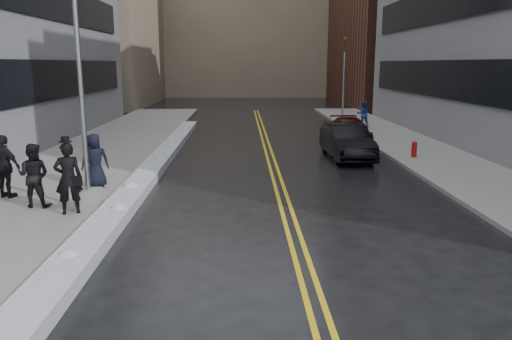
{
  "coord_description": "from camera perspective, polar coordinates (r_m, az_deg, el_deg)",
  "views": [
    {
      "loc": [
        1.17,
        -12.14,
        4.33
      ],
      "look_at": [
        1.57,
        2.0,
        1.3
      ],
      "focal_mm": 35.0,
      "sensor_mm": 36.0,
      "label": 1
    }
  ],
  "objects": [
    {
      "name": "building_west_far",
      "position": [
        58.75,
        -18.87,
        16.03
      ],
      "size": [
        14.0,
        22.0,
        18.0
      ],
      "primitive_type": "cube",
      "color": "gray",
      "rests_on": "ground"
    },
    {
      "name": "pedestrian_c",
      "position": [
        17.86,
        -17.94,
        1.03
      ],
      "size": [
        1.06,
        0.85,
        1.87
      ],
      "primitive_type": "imported",
      "rotation": [
        0.0,
        0.0,
        3.47
      ],
      "color": "black",
      "rests_on": "sidewalk_west"
    },
    {
      "name": "lane_line_left",
      "position": [
        22.59,
        1.4,
        1.05
      ],
      "size": [
        0.12,
        50.0,
        0.01
      ],
      "primitive_type": "cube",
      "color": "gold",
      "rests_on": "ground"
    },
    {
      "name": "sidewalk_west",
      "position": [
        23.58,
        -18.66,
        1.05
      ],
      "size": [
        5.5,
        50.0,
        0.15
      ],
      "primitive_type": "cube",
      "color": "gray",
      "rests_on": "ground"
    },
    {
      "name": "pedestrian_east",
      "position": [
        34.16,
        12.14,
        6.28
      ],
      "size": [
        0.9,
        0.72,
        1.75
      ],
      "primitive_type": "imported",
      "rotation": [
        0.0,
        0.0,
        3.07
      ],
      "color": "navy",
      "rests_on": "sidewalk_east"
    },
    {
      "name": "car_maroon",
      "position": [
        28.56,
        10.67,
        4.51
      ],
      "size": [
        1.92,
        4.6,
        1.33
      ],
      "primitive_type": "imported",
      "rotation": [
        0.0,
        0.0,
        -0.01
      ],
      "color": "#360809",
      "rests_on": "ground"
    },
    {
      "name": "fire_hydrant",
      "position": [
        23.79,
        17.63,
        2.37
      ],
      "size": [
        0.26,
        0.26,
        0.73
      ],
      "color": "maroon",
      "rests_on": "sidewalk_east"
    },
    {
      "name": "pedestrian_fedora",
      "position": [
        14.95,
        -20.67,
        -0.89
      ],
      "size": [
        0.87,
        0.72,
        2.05
      ],
      "primitive_type": "imported",
      "rotation": [
        0.0,
        0.0,
        3.49
      ],
      "color": "black",
      "rests_on": "sidewalk_west"
    },
    {
      "name": "building_far",
      "position": [
        72.45,
        -1.01,
        17.37
      ],
      "size": [
        36.0,
        16.0,
        22.0
      ],
      "primitive_type": "cube",
      "color": "gray",
      "rests_on": "ground"
    },
    {
      "name": "pedestrian_d",
      "position": [
        17.57,
        -26.76,
        0.35
      ],
      "size": [
        1.27,
        0.9,
        2.0
      ],
      "primitive_type": "imported",
      "rotation": [
        0.0,
        0.0,
        2.75
      ],
      "color": "black",
      "rests_on": "sidewalk_west"
    },
    {
      "name": "snow_ridge",
      "position": [
        20.88,
        -11.57,
        0.35
      ],
      "size": [
        0.9,
        30.0,
        0.34
      ],
      "primitive_type": "cube",
      "color": "silver",
      "rests_on": "ground"
    },
    {
      "name": "ground",
      "position": [
        12.94,
        -6.77,
        -7.55
      ],
      "size": [
        160.0,
        160.0,
        0.0
      ],
      "primitive_type": "plane",
      "color": "black",
      "rests_on": "ground"
    },
    {
      "name": "lane_line_right",
      "position": [
        22.61,
        2.16,
        1.05
      ],
      "size": [
        0.12,
        50.0,
        0.01
      ],
      "primitive_type": "cube",
      "color": "gold",
      "rests_on": "ground"
    },
    {
      "name": "pedestrian_b",
      "position": [
        16.08,
        -24.06,
        -0.56
      ],
      "size": [
        0.97,
        0.78,
        1.9
      ],
      "primitive_type": "imported",
      "rotation": [
        0.0,
        0.0,
        3.08
      ],
      "color": "black",
      "rests_on": "sidewalk_west"
    },
    {
      "name": "traffic_signal",
      "position": [
        36.89,
        10.0,
        10.47
      ],
      "size": [
        0.16,
        0.2,
        6.0
      ],
      "color": "gray",
      "rests_on": "sidewalk_east"
    },
    {
      "name": "lamppost",
      "position": [
        14.94,
        -19.08,
        4.52
      ],
      "size": [
        0.65,
        0.65,
        7.62
      ],
      "color": "gray",
      "rests_on": "sidewalk_west"
    },
    {
      "name": "sidewalk_east",
      "position": [
        24.21,
        19.8,
        1.25
      ],
      "size": [
        4.0,
        50.0,
        0.15
      ],
      "primitive_type": "cube",
      "color": "gray",
      "rests_on": "ground"
    },
    {
      "name": "car_black",
      "position": [
        23.43,
        10.34,
        3.23
      ],
      "size": [
        1.84,
        4.91,
        1.6
      ],
      "primitive_type": "imported",
      "rotation": [
        0.0,
        0.0,
        0.03
      ],
      "color": "black",
      "rests_on": "ground"
    }
  ]
}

